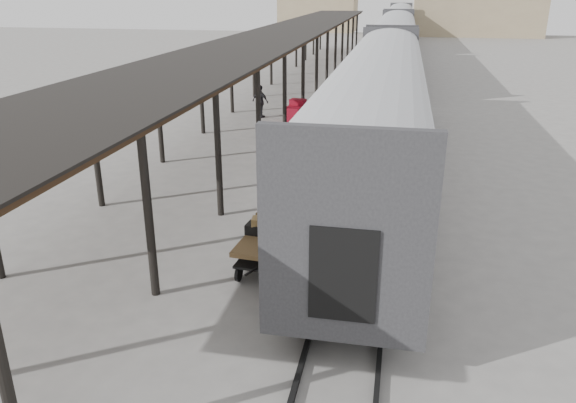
% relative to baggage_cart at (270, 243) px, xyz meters
% --- Properties ---
extents(ground, '(160.00, 160.00, 0.00)m').
position_rel_baggage_cart_xyz_m(ground, '(-0.97, 0.10, -0.65)').
color(ground, slate).
rests_on(ground, ground).
extents(train, '(3.45, 76.01, 4.01)m').
position_rel_baggage_cart_xyz_m(train, '(2.22, 33.90, 2.04)').
color(train, silver).
rests_on(train, ground).
extents(canopy, '(4.90, 64.30, 4.15)m').
position_rel_baggage_cart_xyz_m(canopy, '(-4.37, 24.10, 3.36)').
color(canopy, '#422B19').
rests_on(canopy, ground).
extents(rails, '(1.54, 150.00, 0.12)m').
position_rel_baggage_cart_xyz_m(rails, '(2.23, 34.10, -0.59)').
color(rails, black).
rests_on(rails, ground).
extents(building_far, '(18.00, 10.00, 8.00)m').
position_rel_baggage_cart_xyz_m(building_far, '(13.03, 78.10, 3.35)').
color(building_far, tan).
rests_on(building_far, ground).
extents(building_left, '(12.00, 8.00, 6.00)m').
position_rel_baggage_cart_xyz_m(building_left, '(-10.97, 82.10, 2.35)').
color(building_left, tan).
rests_on(building_left, ground).
extents(baggage_cart, '(1.45, 2.50, 0.86)m').
position_rel_baggage_cart_xyz_m(baggage_cart, '(0.00, 0.00, 0.00)').
color(baggage_cart, brown).
rests_on(baggage_cart, ground).
extents(suitcase_stack, '(1.35, 1.05, 0.43)m').
position_rel_baggage_cart_xyz_m(suitcase_stack, '(-0.09, 0.38, 0.38)').
color(suitcase_stack, '#393A3C').
rests_on(suitcase_stack, baggage_cart).
extents(luggage_tug, '(1.09, 1.53, 1.24)m').
position_rel_baggage_cart_xyz_m(luggage_tug, '(-2.33, 16.00, -0.08)').
color(luggage_tug, maroon).
rests_on(luggage_tug, ground).
extents(porter, '(0.49, 0.72, 1.90)m').
position_rel_baggage_cart_xyz_m(porter, '(0.23, -0.65, 1.16)').
color(porter, navy).
rests_on(porter, baggage_cart).
extents(pedestrian, '(1.12, 0.82, 1.77)m').
position_rel_baggage_cart_xyz_m(pedestrian, '(-4.50, 17.09, 0.24)').
color(pedestrian, black).
rests_on(pedestrian, ground).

